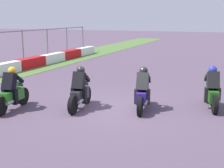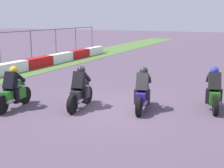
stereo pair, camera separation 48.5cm
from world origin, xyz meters
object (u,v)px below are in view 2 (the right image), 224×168
Objects in this scene: rider_lane_d at (13,91)px; rider_lane_c at (80,91)px; rider_lane_a at (214,92)px; rider_lane_b at (143,93)px.

rider_lane_c is at bearing -70.96° from rider_lane_d.
rider_lane_a is 0.99× the size of rider_lane_b.
rider_lane_b is at bearing 103.07° from rider_lane_a.
rider_lane_a is 2.48m from rider_lane_b.
rider_lane_d is at bearing 108.59° from rider_lane_c.
rider_lane_b is (-1.13, 2.21, 0.00)m from rider_lane_a.
rider_lane_a is 0.99× the size of rider_lane_c.
rider_lane_c is at bearing 98.16° from rider_lane_b.
rider_lane_b is 1.00× the size of rider_lane_d.
rider_lane_b is at bearing -74.93° from rider_lane_d.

